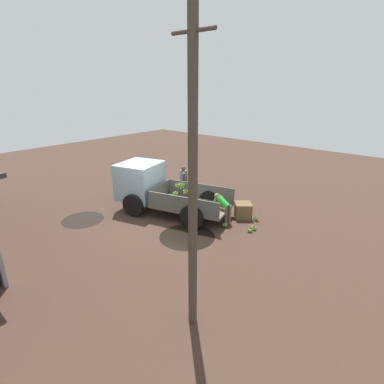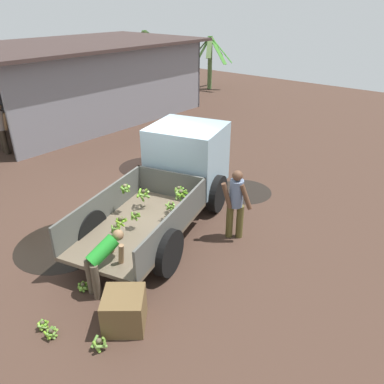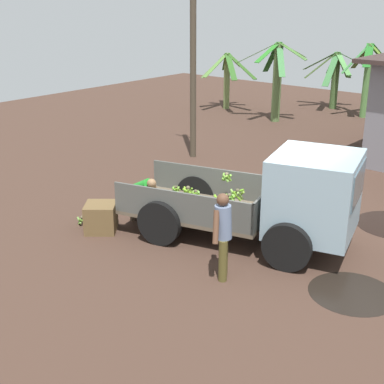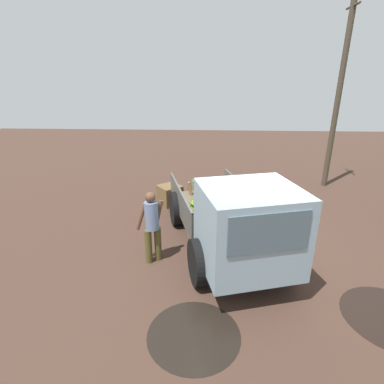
% 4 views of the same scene
% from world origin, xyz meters
% --- Properties ---
extents(ground, '(36.00, 36.00, 0.00)m').
position_xyz_m(ground, '(0.00, 0.00, 0.00)').
color(ground, '#402C23').
extents(mud_patch_0, '(1.49, 1.49, 0.01)m').
position_xyz_m(mud_patch_0, '(2.36, -1.19, 0.00)').
color(mud_patch_0, black).
rests_on(mud_patch_0, ground).
extents(mud_patch_1, '(1.99, 1.99, 0.01)m').
position_xyz_m(mud_patch_1, '(-2.31, 0.50, 0.00)').
color(mud_patch_1, black).
rests_on(mud_patch_1, ground).
extents(cargo_truck, '(5.03, 2.93, 2.01)m').
position_xyz_m(cargo_truck, '(0.56, -0.38, 1.06)').
color(cargo_truck, brown).
rests_on(cargo_truck, ground).
extents(utility_pole, '(0.93, 0.19, 6.40)m').
position_xyz_m(utility_pole, '(-5.06, 3.43, 3.25)').
color(utility_pole, '#443A2D').
rests_on(utility_pole, ground).
extents(banana_palm_0, '(2.43, 2.08, 3.01)m').
position_xyz_m(banana_palm_0, '(-3.31, 12.47, 1.63)').
color(banana_palm_0, '#578A45').
rests_on(banana_palm_0, ground).
extents(banana_palm_2, '(2.56, 2.49, 2.45)m').
position_xyz_m(banana_palm_2, '(-8.80, 10.27, 1.40)').
color(banana_palm_2, olive).
rests_on(banana_palm_2, ground).
extents(banana_palm_4, '(2.57, 2.29, 2.49)m').
position_xyz_m(banana_palm_4, '(-5.16, 13.41, 1.37)').
color(banana_palm_4, '#436030').
rests_on(banana_palm_4, ground).
extents(banana_palm_5, '(2.79, 2.09, 3.12)m').
position_xyz_m(banana_palm_5, '(-5.77, 9.47, 1.67)').
color(banana_palm_5, '#597340').
rests_on(banana_palm_5, ground).
extents(person_foreground_visitor, '(0.51, 0.63, 1.62)m').
position_xyz_m(person_foreground_visitor, '(0.31, -2.20, 0.90)').
color(person_foreground_visitor, '#504721').
rests_on(person_foreground_visitor, ground).
extents(person_worker_loading, '(0.78, 0.59, 1.12)m').
position_xyz_m(person_worker_loading, '(-2.59, -1.31, 0.68)').
color(person_worker_loading, brown).
rests_on(person_worker_loading, ground).
extents(person_bystander_near_shed, '(0.40, 0.66, 1.71)m').
position_xyz_m(person_bystander_near_shed, '(-0.29, 6.77, 0.95)').
color(person_bystander_near_shed, '#33281E').
rests_on(person_bystander_near_shed, ground).
extents(banana_bunch_on_ground_0, '(0.26, 0.26, 0.21)m').
position_xyz_m(banana_bunch_on_ground_0, '(-3.51, -2.28, 0.12)').
color(banana_bunch_on_ground_0, brown).
rests_on(banana_bunch_on_ground_0, ground).
extents(banana_bunch_on_ground_1, '(0.23, 0.23, 0.17)m').
position_xyz_m(banana_bunch_on_ground_1, '(-2.88, -1.02, 0.09)').
color(banana_bunch_on_ground_1, brown).
rests_on(banana_bunch_on_ground_1, ground).
extents(banana_bunch_on_ground_2, '(0.20, 0.22, 0.17)m').
position_xyz_m(banana_bunch_on_ground_2, '(-3.85, -1.52, 0.09)').
color(banana_bunch_on_ground_2, '#47402E').
rests_on(banana_bunch_on_ground_2, ground).
extents(banana_bunch_on_ground_3, '(0.20, 0.20, 0.17)m').
position_xyz_m(banana_bunch_on_ground_3, '(-3.84, -1.26, 0.09)').
color(banana_bunch_on_ground_3, '#4E4733').
rests_on(banana_bunch_on_ground_3, ground).
extents(wooden_crate_0, '(0.91, 0.91, 0.62)m').
position_xyz_m(wooden_crate_0, '(-2.94, -2.23, 0.31)').
color(wooden_crate_0, brown).
rests_on(wooden_crate_0, ground).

